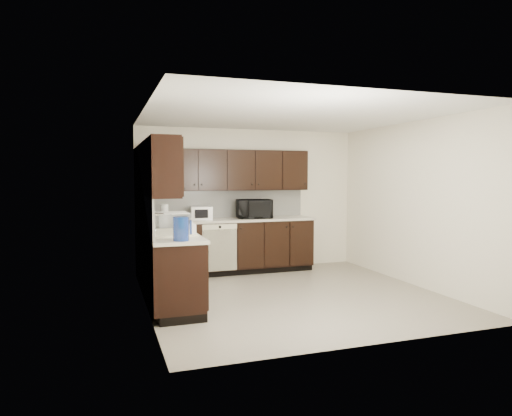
# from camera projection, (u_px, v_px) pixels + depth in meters

# --- Properties ---
(floor) EXTENTS (4.00, 4.00, 0.00)m
(floor) POSITION_uv_depth(u_px,v_px,m) (293.00, 295.00, 6.40)
(floor) COLOR gray
(floor) RESTS_ON ground
(ceiling) EXTENTS (4.00, 4.00, 0.00)m
(ceiling) POSITION_uv_depth(u_px,v_px,m) (294.00, 115.00, 6.23)
(ceiling) COLOR white
(ceiling) RESTS_ON wall_back
(wall_back) EXTENTS (4.00, 0.02, 2.50)m
(wall_back) POSITION_uv_depth(u_px,v_px,m) (249.00, 199.00, 8.20)
(wall_back) COLOR silver
(wall_back) RESTS_ON floor
(wall_left) EXTENTS (0.02, 4.00, 2.50)m
(wall_left) POSITION_uv_depth(u_px,v_px,m) (146.00, 210.00, 5.67)
(wall_left) COLOR silver
(wall_left) RESTS_ON floor
(wall_right) EXTENTS (0.02, 4.00, 2.50)m
(wall_right) POSITION_uv_depth(u_px,v_px,m) (414.00, 204.00, 6.95)
(wall_right) COLOR silver
(wall_right) RESTS_ON floor
(wall_front) EXTENTS (4.00, 0.02, 2.50)m
(wall_front) POSITION_uv_depth(u_px,v_px,m) (375.00, 219.00, 4.42)
(wall_front) COLOR silver
(wall_front) RESTS_ON floor
(lower_cabinets) EXTENTS (3.00, 2.80, 0.90)m
(lower_cabinets) POSITION_uv_depth(u_px,v_px,m) (205.00, 257.00, 7.10)
(lower_cabinets) COLOR black
(lower_cabinets) RESTS_ON floor
(countertop) EXTENTS (3.03, 2.83, 0.04)m
(countertop) POSITION_uv_depth(u_px,v_px,m) (205.00, 224.00, 7.06)
(countertop) COLOR beige
(countertop) RESTS_ON lower_cabinets
(backsplash) EXTENTS (3.00, 2.80, 0.48)m
(backsplash) POSITION_uv_depth(u_px,v_px,m) (189.00, 207.00, 7.17)
(backsplash) COLOR silver
(backsplash) RESTS_ON countertop
(upper_cabinets) EXTENTS (3.00, 2.80, 0.70)m
(upper_cabinets) POSITION_uv_depth(u_px,v_px,m) (197.00, 170.00, 7.06)
(upper_cabinets) COLOR black
(upper_cabinets) RESTS_ON wall_back
(dishwasher) EXTENTS (0.58, 0.04, 0.78)m
(dishwasher) POSITION_uv_depth(u_px,v_px,m) (220.00, 245.00, 7.47)
(dishwasher) COLOR beige
(dishwasher) RESTS_ON lower_cabinets
(sink) EXTENTS (0.54, 0.82, 0.42)m
(sink) POSITION_uv_depth(u_px,v_px,m) (172.00, 238.00, 5.79)
(sink) COLOR beige
(sink) RESTS_ON countertop
(microwave) EXTENTS (0.64, 0.48, 0.33)m
(microwave) POSITION_uv_depth(u_px,v_px,m) (254.00, 209.00, 7.88)
(microwave) COLOR black
(microwave) RESTS_ON countertop
(soap_bottle_a) EXTENTS (0.11, 0.11, 0.21)m
(soap_bottle_a) POSITION_uv_depth(u_px,v_px,m) (191.00, 227.00, 5.59)
(soap_bottle_a) COLOR gray
(soap_bottle_a) RESTS_ON countertop
(soap_bottle_b) EXTENTS (0.12, 0.12, 0.27)m
(soap_bottle_b) POSITION_uv_depth(u_px,v_px,m) (153.00, 215.00, 6.93)
(soap_bottle_b) COLOR gray
(soap_bottle_b) RESTS_ON countertop
(toaster_oven) EXTENTS (0.38, 0.30, 0.22)m
(toaster_oven) POSITION_uv_depth(u_px,v_px,m) (202.00, 213.00, 7.62)
(toaster_oven) COLOR silver
(toaster_oven) RESTS_ON countertop
(storage_bin) EXTENTS (0.62, 0.55, 0.20)m
(storage_bin) POSITION_uv_depth(u_px,v_px,m) (169.00, 220.00, 6.53)
(storage_bin) COLOR white
(storage_bin) RESTS_ON countertop
(blue_pitcher) EXTENTS (0.19, 0.19, 0.27)m
(blue_pitcher) POSITION_uv_depth(u_px,v_px,m) (181.00, 229.00, 5.13)
(blue_pitcher) COLOR navy
(blue_pitcher) RESTS_ON countertop
(teal_tumbler) EXTENTS (0.11, 0.11, 0.18)m
(teal_tumbler) POSITION_uv_depth(u_px,v_px,m) (181.00, 223.00, 6.16)
(teal_tumbler) COLOR #0C8581
(teal_tumbler) RESTS_ON countertop
(paper_towel_roll) EXTENTS (0.16, 0.16, 0.29)m
(paper_towel_roll) POSITION_uv_depth(u_px,v_px,m) (164.00, 214.00, 7.09)
(paper_towel_roll) COLOR silver
(paper_towel_roll) RESTS_ON countertop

